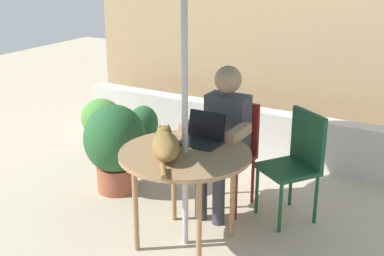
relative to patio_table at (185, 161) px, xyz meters
name	(u,v)px	position (x,y,z in m)	size (l,w,h in m)	color
ground_plane	(185,243)	(0.00, 0.00, -0.67)	(14.00, 14.00, 0.00)	#BCAD93
fence_back	(300,69)	(0.00, 2.47, 0.19)	(5.31, 0.08, 1.71)	tan
planter_wall_low	(278,136)	(0.00, 1.89, -0.42)	(4.78, 0.20, 0.51)	beige
patio_table	(185,161)	(0.00, 0.00, 0.00)	(0.95, 0.95, 0.74)	#9E754C
chair_occupied	(232,146)	(0.00, 0.77, -0.15)	(0.40, 0.40, 0.89)	maroon
chair_empty	(297,157)	(0.56, 0.81, -0.15)	(0.56, 0.56, 0.89)	#194C2D
person_seated	(224,133)	(0.00, 0.61, 0.02)	(0.48, 0.48, 1.23)	#3F3F47
laptop	(203,134)	(0.01, 0.25, 0.13)	(0.30, 0.25, 0.21)	black
cat	(166,145)	(-0.07, -0.14, 0.15)	(0.40, 0.57, 0.17)	olive
potted_plant_near_fence	(144,134)	(-1.09, 1.04, -0.32)	(0.29, 0.29, 0.64)	#33383D
potted_plant_by_chair	(102,123)	(-1.71, 1.13, -0.34)	(0.43, 0.43, 0.60)	#595654
potted_plant_corner	(115,144)	(-1.01, 0.47, -0.22)	(0.56, 0.56, 0.81)	#9E5138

